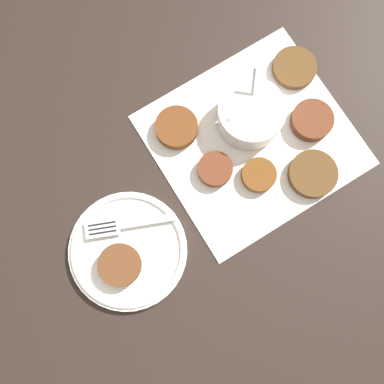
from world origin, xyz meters
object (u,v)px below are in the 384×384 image
sauce_bowl (250,115)px  serving_plate (128,250)px  fork (120,225)px  fritter_on_plate (120,265)px

sauce_bowl → serving_plate: sauce_bowl is taller
sauce_bowl → fork: sauce_bowl is taller
serving_plate → fork: bearing=-93.2°
serving_plate → fork: (-0.00, -0.04, 0.01)m
serving_plate → fork: size_ratio=1.30×
fritter_on_plate → fork: (-0.02, -0.06, -0.01)m
fritter_on_plate → fork: fritter_on_plate is taller
serving_plate → fork: 0.04m
serving_plate → sauce_bowl: bearing=-151.4°
fritter_on_plate → fork: size_ratio=0.46×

